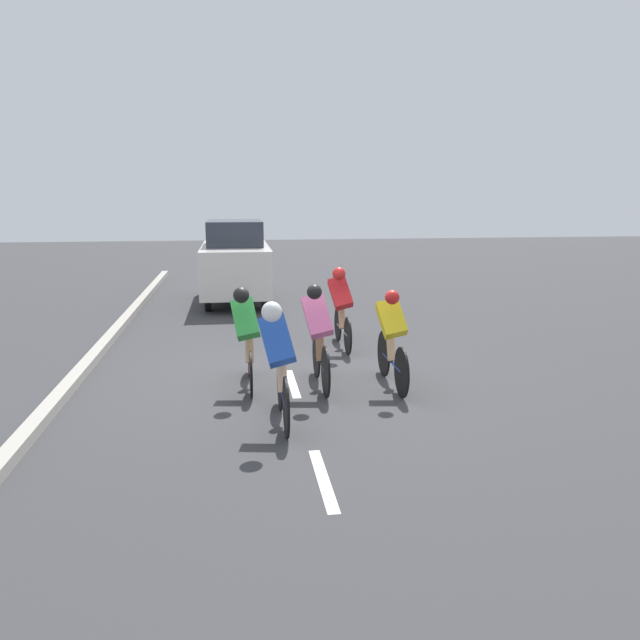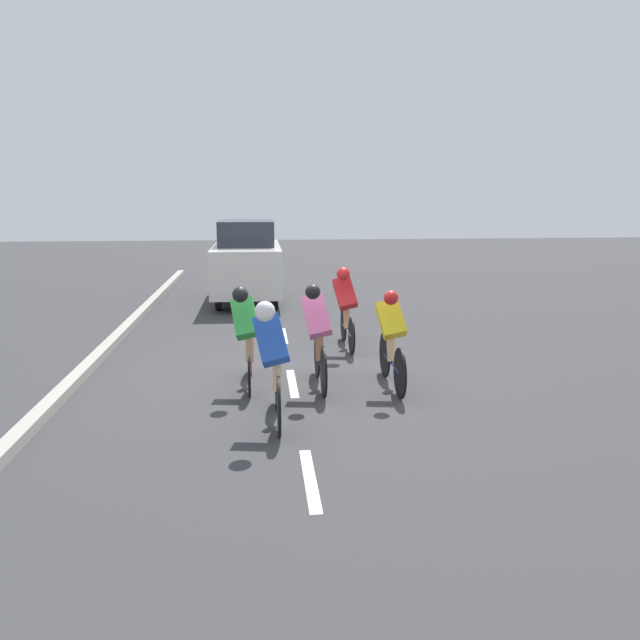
{
  "view_description": "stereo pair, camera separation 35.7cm",
  "coord_description": "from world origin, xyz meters",
  "px_view_note": "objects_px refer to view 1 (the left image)",
  "views": [
    {
      "loc": [
        0.81,
        9.01,
        2.75
      ],
      "look_at": [
        -0.41,
        0.17,
        0.95
      ],
      "focal_mm": 35.0,
      "sensor_mm": 36.0,
      "label": 1
    },
    {
      "loc": [
        0.46,
        9.05,
        2.75
      ],
      "look_at": [
        -0.41,
        0.17,
        0.95
      ],
      "focal_mm": 35.0,
      "sensor_mm": 36.0,
      "label": 2
    }
  ],
  "objects_px": {
    "cyclist_green": "(247,334)",
    "cyclist_blue": "(279,359)",
    "cyclist_red": "(341,305)",
    "cyclist_yellow": "(392,337)",
    "cyclist_pink": "(318,334)",
    "support_car": "(235,262)"
  },
  "relations": [
    {
      "from": "cyclist_green",
      "to": "cyclist_blue",
      "type": "bearing_deg",
      "value": 102.61
    },
    {
      "from": "cyclist_blue",
      "to": "cyclist_green",
      "type": "relative_size",
      "value": 1.0
    },
    {
      "from": "cyclist_green",
      "to": "cyclist_red",
      "type": "xyz_separation_m",
      "value": [
        -1.73,
        -2.13,
        0.01
      ]
    },
    {
      "from": "cyclist_yellow",
      "to": "cyclist_red",
      "type": "height_order",
      "value": "cyclist_red"
    },
    {
      "from": "cyclist_yellow",
      "to": "cyclist_pink",
      "type": "xyz_separation_m",
      "value": [
        1.04,
        -0.11,
        0.05
      ]
    },
    {
      "from": "cyclist_blue",
      "to": "cyclist_yellow",
      "type": "distance_m",
      "value": 2.13
    },
    {
      "from": "cyclist_blue",
      "to": "cyclist_green",
      "type": "height_order",
      "value": "cyclist_blue"
    },
    {
      "from": "cyclist_pink",
      "to": "support_car",
      "type": "xyz_separation_m",
      "value": [
        1.12,
        -7.67,
        0.25
      ]
    },
    {
      "from": "cyclist_yellow",
      "to": "cyclist_red",
      "type": "distance_m",
      "value": 2.42
    },
    {
      "from": "cyclist_green",
      "to": "support_car",
      "type": "relative_size",
      "value": 0.43
    },
    {
      "from": "cyclist_pink",
      "to": "support_car",
      "type": "bearing_deg",
      "value": -81.66
    },
    {
      "from": "cyclist_yellow",
      "to": "cyclist_green",
      "type": "bearing_deg",
      "value": -7.41
    },
    {
      "from": "support_car",
      "to": "cyclist_blue",
      "type": "bearing_deg",
      "value": 92.9
    },
    {
      "from": "cyclist_yellow",
      "to": "cyclist_blue",
      "type": "bearing_deg",
      "value": 36.69
    },
    {
      "from": "cyclist_red",
      "to": "cyclist_blue",
      "type": "bearing_deg",
      "value": 69.32
    },
    {
      "from": "cyclist_pink",
      "to": "support_car",
      "type": "relative_size",
      "value": 0.44
    },
    {
      "from": "cyclist_red",
      "to": "support_car",
      "type": "height_order",
      "value": "support_car"
    },
    {
      "from": "cyclist_blue",
      "to": "cyclist_green",
      "type": "bearing_deg",
      "value": -77.39
    },
    {
      "from": "cyclist_green",
      "to": "cyclist_pink",
      "type": "xyz_separation_m",
      "value": [
        -1.01,
        0.16,
        0.0
      ]
    },
    {
      "from": "cyclist_green",
      "to": "cyclist_pink",
      "type": "height_order",
      "value": "cyclist_pink"
    },
    {
      "from": "cyclist_red",
      "to": "cyclist_pink",
      "type": "bearing_deg",
      "value": 72.54
    },
    {
      "from": "cyclist_blue",
      "to": "cyclist_green",
      "type": "xyz_separation_m",
      "value": [
        0.35,
        -1.54,
        -0.03
      ]
    }
  ]
}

